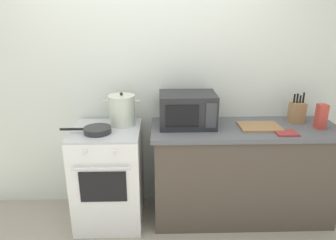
% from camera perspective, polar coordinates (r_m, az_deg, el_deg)
% --- Properties ---
extents(back_wall, '(4.40, 0.10, 2.50)m').
position_cam_1_polar(back_wall, '(2.99, 1.74, 6.85)').
color(back_wall, silver).
rests_on(back_wall, ground_plane).
extents(lower_cabinet_right, '(1.64, 0.56, 0.88)m').
position_cam_1_polar(lower_cabinet_right, '(3.04, 13.50, -9.79)').
color(lower_cabinet_right, '#4C4238').
rests_on(lower_cabinet_right, ground_plane).
extents(countertop_right, '(1.70, 0.60, 0.04)m').
position_cam_1_polar(countertop_right, '(2.85, 14.20, -1.64)').
color(countertop_right, '#59595E').
rests_on(countertop_right, lower_cabinet_right).
extents(stove, '(0.60, 0.64, 0.92)m').
position_cam_1_polar(stove, '(2.95, -10.89, -10.07)').
color(stove, white).
rests_on(stove, ground_plane).
extents(stock_pot, '(0.32, 0.24, 0.30)m').
position_cam_1_polar(stock_pot, '(2.81, -8.52, 1.82)').
color(stock_pot, beige).
rests_on(stock_pot, stove).
extents(frying_pan, '(0.43, 0.23, 0.05)m').
position_cam_1_polar(frying_pan, '(2.69, -13.11, -1.83)').
color(frying_pan, '#28282B').
rests_on(frying_pan, stove).
extents(microwave, '(0.50, 0.37, 0.30)m').
position_cam_1_polar(microwave, '(2.76, 3.62, 1.93)').
color(microwave, '#232326').
rests_on(microwave, countertop_right).
extents(cutting_board, '(0.36, 0.26, 0.02)m').
position_cam_1_polar(cutting_board, '(2.86, 16.63, -1.18)').
color(cutting_board, '#997047').
rests_on(cutting_board, countertop_right).
extents(knife_block, '(0.13, 0.10, 0.28)m').
position_cam_1_polar(knife_block, '(3.10, 22.83, 1.38)').
color(knife_block, '#997047').
rests_on(knife_block, countertop_right).
extents(pasta_box, '(0.08, 0.08, 0.22)m').
position_cam_1_polar(pasta_box, '(3.01, 26.56, 0.59)').
color(pasta_box, '#B73D33').
rests_on(pasta_box, countertop_right).
extents(oven_mitt, '(0.18, 0.14, 0.02)m').
position_cam_1_polar(oven_mitt, '(2.78, 21.14, -2.28)').
color(oven_mitt, '#993333').
rests_on(oven_mitt, countertop_right).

